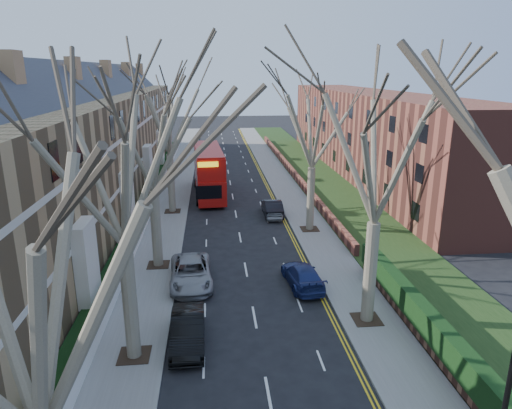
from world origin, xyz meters
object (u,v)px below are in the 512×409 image
object	(u,v)px
car_left_mid	(188,330)
car_right_near	(303,275)
lamp_post	(505,405)
double_decker_bus	(209,173)

from	to	relation	value
car_left_mid	car_right_near	size ratio (longest dim) A/B	0.97
lamp_post	car_left_mid	size ratio (longest dim) A/B	1.84
lamp_post	double_decker_bus	distance (m)	38.05
car_right_near	double_decker_bus	bearing A→B (deg)	-80.24
double_decker_bus	car_right_near	world-z (taller)	double_decker_bus
car_left_mid	double_decker_bus	bearing A→B (deg)	87.04
car_left_mid	lamp_post	bearing A→B (deg)	-52.05
lamp_post	double_decker_bus	bearing A→B (deg)	101.19
lamp_post	double_decker_bus	size ratio (longest dim) A/B	0.70
car_left_mid	car_right_near	bearing A→B (deg)	39.20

